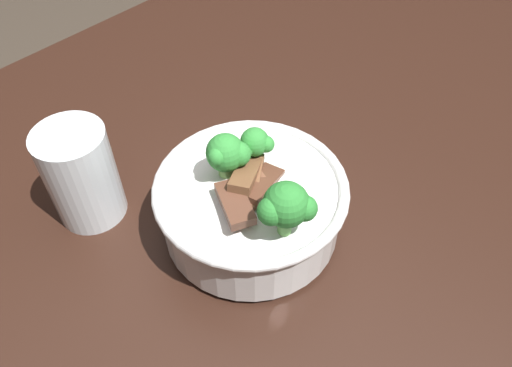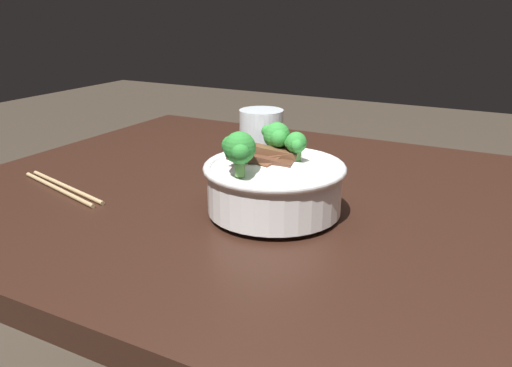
{
  "view_description": "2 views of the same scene",
  "coord_description": "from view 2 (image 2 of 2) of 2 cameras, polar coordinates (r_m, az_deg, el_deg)",
  "views": [
    {
      "loc": [
        0.35,
        0.32,
        1.23
      ],
      "look_at": [
        0.06,
        0.06,
        0.8
      ],
      "focal_mm": 34.77,
      "sensor_mm": 36.0,
      "label": 1
    },
    {
      "loc": [
        -0.22,
        0.73,
        1.06
      ],
      "look_at": [
        0.14,
        0.06,
        0.8
      ],
      "focal_mm": 36.65,
      "sensor_mm": 36.0,
      "label": 2
    }
  ],
  "objects": [
    {
      "name": "dining_table",
      "position": [
        0.89,
        9.97,
        -11.44
      ],
      "size": [
        1.36,
        0.86,
        0.76
      ],
      "color": "black",
      "rests_on": "ground"
    },
    {
      "name": "chopsticks_pair",
      "position": [
        0.94,
        -20.41,
        -0.44
      ],
      "size": [
        0.23,
        0.08,
        0.01
      ],
      "color": "tan",
      "rests_on": "dining_table"
    },
    {
      "name": "rice_bowl",
      "position": [
        0.76,
        1.95,
        0.22
      ],
      "size": [
        0.21,
        0.21,
        0.14
      ],
      "color": "white",
      "rests_on": "dining_table"
    },
    {
      "name": "drinking_glass",
      "position": [
        0.95,
        0.58,
        3.93
      ],
      "size": [
        0.08,
        0.08,
        0.12
      ],
      "color": "white",
      "rests_on": "dining_table"
    }
  ]
}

